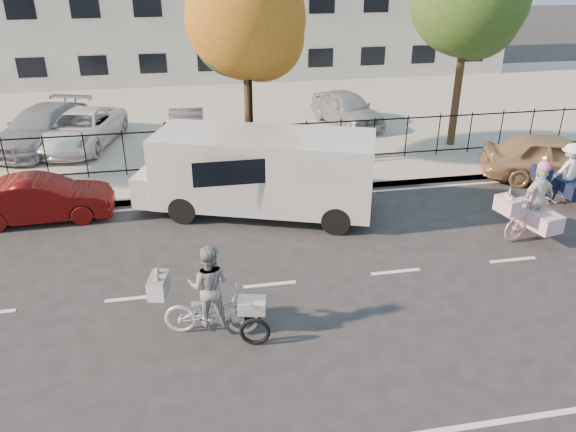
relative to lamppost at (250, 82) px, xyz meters
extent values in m
plane|color=#333334|center=(-0.50, -6.80, -3.11)|extent=(120.00, 120.00, 0.00)
cube|color=#A8A399|center=(-0.50, -1.75, -3.04)|extent=(60.00, 0.10, 0.15)
cube|color=#A8A399|center=(-0.50, -0.70, -3.04)|extent=(60.00, 2.20, 0.15)
cube|color=#A8A399|center=(-0.50, 8.20, -3.04)|extent=(60.00, 15.60, 0.15)
cube|color=silver|center=(-0.50, 18.20, -0.11)|extent=(34.00, 10.00, 6.00)
cylinder|color=black|center=(0.00, 0.00, -0.96)|extent=(0.12, 0.12, 4.00)
sphere|color=white|center=(0.00, 0.00, 1.19)|extent=(0.36, 0.36, 0.36)
cylinder|color=black|center=(-2.70, 0.00, -2.06)|extent=(0.06, 0.06, 1.80)
cylinder|color=black|center=(-2.00, 0.00, -2.06)|extent=(0.06, 0.06, 1.80)
cube|color=#59140F|center=(-2.35, 0.00, -1.46)|extent=(0.85, 0.04, 0.60)
imported|color=white|center=(-1.89, -8.29, -2.63)|extent=(1.93, 1.01, 0.97)
imported|color=white|center=(-1.89, -8.29, -2.03)|extent=(0.94, 0.80, 1.69)
cube|color=white|center=(-2.83, -8.09, -2.04)|extent=(0.44, 0.64, 0.39)
cone|color=white|center=(-2.83, -7.96, -1.78)|extent=(0.15, 0.15, 0.19)
cone|color=white|center=(-2.83, -8.22, -1.78)|extent=(0.15, 0.15, 0.19)
torus|color=black|center=(-1.10, -8.83, -2.81)|extent=(0.61, 0.21, 0.60)
torus|color=black|center=(-1.10, -8.08, -2.81)|extent=(0.61, 0.21, 0.60)
cube|color=white|center=(-1.10, -8.46, -2.47)|extent=(0.60, 0.48, 0.27)
imported|color=beige|center=(6.57, -5.79, -2.56)|extent=(1.91, 0.93, 1.11)
imported|color=silver|center=(6.57, -5.79, -2.00)|extent=(1.09, 0.65, 1.74)
cube|color=#DEA9C1|center=(5.60, -6.01, -2.01)|extent=(0.46, 0.67, 0.40)
cone|color=silver|center=(5.60, -6.01, -1.65)|extent=(0.13, 0.13, 0.35)
cube|color=#DEA9C1|center=(6.57, -5.79, -2.50)|extent=(0.92, 1.54, 0.44)
sphere|color=pink|center=(6.57, -5.79, -1.14)|extent=(0.31, 0.31, 0.31)
imported|color=black|center=(8.77, -3.93, -2.65)|extent=(1.79, 0.74, 0.92)
imported|color=white|center=(8.77, -3.93, -2.08)|extent=(1.08, 0.67, 1.61)
cube|color=black|center=(7.86, -4.00, -2.09)|extent=(0.35, 0.58, 0.37)
cone|color=gold|center=(7.86, -3.82, -1.89)|extent=(0.12, 0.24, 0.33)
cone|color=gold|center=(7.86, -4.18, -1.89)|extent=(0.12, 0.24, 0.33)
cube|color=black|center=(8.77, -3.93, -2.55)|extent=(0.66, 1.37, 0.41)
cube|color=white|center=(-0.03, -3.00, -1.79)|extent=(6.37, 4.09, 1.99)
cube|color=white|center=(-3.29, -3.00, -2.34)|extent=(1.25, 2.22, 0.88)
cylinder|color=black|center=(-2.13, -3.97, -2.73)|extent=(0.83, 0.53, 0.77)
cylinder|color=black|center=(-2.13, -2.03, -2.73)|extent=(0.83, 0.53, 0.77)
cylinder|color=black|center=(2.07, -3.97, -2.73)|extent=(0.83, 0.53, 0.77)
cylinder|color=black|center=(2.07, -2.03, -2.73)|extent=(0.83, 0.53, 0.77)
imported|color=#580B0A|center=(-6.15, -2.30, -2.49)|extent=(3.80, 1.43, 1.24)
imported|color=tan|center=(9.52, -2.30, -2.34)|extent=(4.85, 3.20, 1.54)
imported|color=#9C9EA4|center=(-7.31, 3.95, -2.25)|extent=(3.57, 5.33, 1.43)
imported|color=white|center=(-5.88, 3.74, -2.31)|extent=(3.25, 5.11, 1.31)
imported|color=#4E5056|center=(-2.07, 3.33, -2.37)|extent=(1.46, 3.69, 1.19)
imported|color=#A4A6AC|center=(4.56, 4.64, -2.27)|extent=(2.57, 4.31, 1.38)
cylinder|color=#442D1D|center=(-0.02, 0.50, -0.95)|extent=(0.28, 0.28, 4.32)
sphere|color=#9F6219|center=(-0.02, 0.50, 1.82)|extent=(3.70, 3.70, 3.70)
sphere|color=#9F6219|center=(0.48, 0.70, 1.20)|extent=(2.71, 2.71, 2.71)
cylinder|color=#442D1D|center=(7.72, 1.40, -0.76)|extent=(0.28, 0.28, 4.71)
sphere|color=#385B1E|center=(8.22, 1.60, 1.60)|extent=(2.96, 2.96, 2.96)
camera|label=1|loc=(-2.08, -17.44, 3.77)|focal=35.00mm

